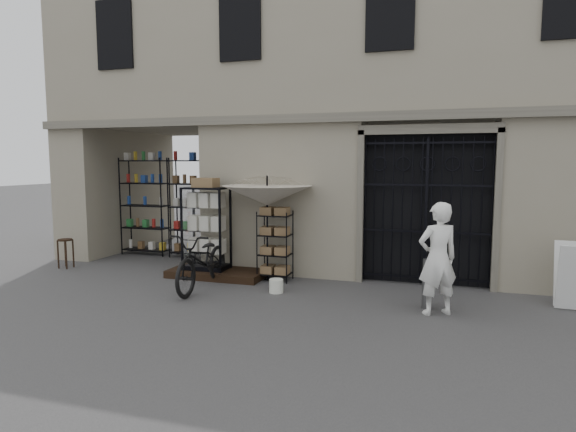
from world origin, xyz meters
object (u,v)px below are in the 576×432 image
(white_bucket, at_px, (276,286))
(shopkeeper, at_px, (436,314))
(steel_bollard, at_px, (427,284))
(market_umbrella, at_px, (267,190))
(wooden_stool, at_px, (66,253))
(bicycle, at_px, (204,288))
(display_cabinet, at_px, (206,233))
(easel_sign, at_px, (573,276))
(wire_rack, at_px, (275,247))

(white_bucket, bearing_deg, shopkeeper, -9.02)
(shopkeeper, bearing_deg, steel_bollard, -87.41)
(market_umbrella, xyz_separation_m, wooden_stool, (-4.77, -0.23, -1.49))
(bicycle, relative_size, shopkeeper, 1.17)
(market_umbrella, height_order, steel_bollard, market_umbrella)
(display_cabinet, height_order, steel_bollard, display_cabinet)
(market_umbrella, bearing_deg, white_bucket, -60.47)
(display_cabinet, xyz_separation_m, steel_bollard, (4.46, -0.98, -0.51))
(white_bucket, height_order, easel_sign, easel_sign)
(steel_bollard, bearing_deg, display_cabinet, 167.54)
(bicycle, xyz_separation_m, shopkeeper, (4.22, -0.32, 0.00))
(wire_rack, bearing_deg, bicycle, -129.98)
(display_cabinet, bearing_deg, market_umbrella, -9.94)
(market_umbrella, bearing_deg, easel_sign, -3.81)
(wooden_stool, bearing_deg, display_cabinet, 3.61)
(bicycle, relative_size, wooden_stool, 3.17)
(wire_rack, distance_m, easel_sign, 5.25)
(bicycle, bearing_deg, wire_rack, 40.46)
(wooden_stool, bearing_deg, market_umbrella, 2.77)
(wire_rack, xyz_separation_m, white_bucket, (0.32, -0.88, -0.57))
(shopkeeper, bearing_deg, market_umbrella, -49.40)
(display_cabinet, relative_size, shopkeeper, 1.05)
(wire_rack, xyz_separation_m, market_umbrella, (-0.14, -0.08, 1.14))
(bicycle, height_order, steel_bollard, bicycle)
(wire_rack, relative_size, market_umbrella, 0.55)
(display_cabinet, distance_m, shopkeeper, 4.86)
(steel_bollard, bearing_deg, white_bucket, 175.82)
(market_umbrella, relative_size, shopkeeper, 1.43)
(easel_sign, bearing_deg, white_bucket, -171.45)
(bicycle, bearing_deg, steel_bollard, -3.25)
(white_bucket, height_order, wooden_stool, wooden_stool)
(wire_rack, distance_m, wooden_stool, 4.93)
(wire_rack, xyz_separation_m, wooden_stool, (-4.91, -0.31, -0.34))
(market_umbrella, relative_size, wooden_stool, 3.87)
(market_umbrella, xyz_separation_m, bicycle, (-0.95, -0.94, -1.83))
(wire_rack, xyz_separation_m, steel_bollard, (2.98, -1.08, -0.28))
(market_umbrella, height_order, bicycle, market_umbrella)
(wire_rack, height_order, bicycle, wire_rack)
(easel_sign, bearing_deg, bicycle, -171.43)
(wire_rack, relative_size, white_bucket, 5.44)
(display_cabinet, height_order, easel_sign, display_cabinet)
(bicycle, xyz_separation_m, wooden_stool, (-3.81, 0.70, 0.35))
(bicycle, distance_m, wooden_stool, 3.89)
(easel_sign, bearing_deg, display_cabinet, -179.57)
(bicycle, height_order, wooden_stool, bicycle)
(wooden_stool, xyz_separation_m, steel_bollard, (7.88, -0.77, 0.07))
(white_bucket, xyz_separation_m, bicycle, (-1.41, -0.13, -0.12))
(wire_rack, xyz_separation_m, bicycle, (-1.09, -1.01, -0.69))
(white_bucket, distance_m, steel_bollard, 2.68)
(market_umbrella, relative_size, easel_sign, 2.38)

